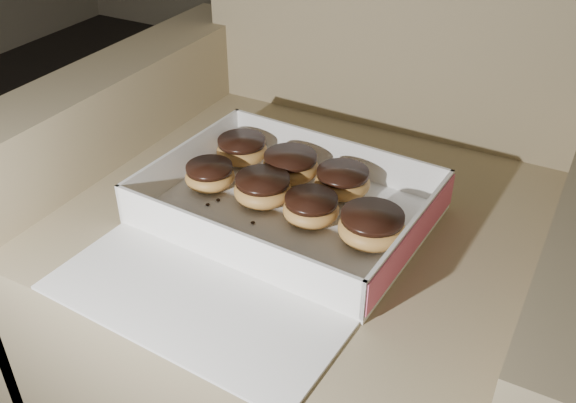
{
  "coord_description": "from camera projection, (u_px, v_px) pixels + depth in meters",
  "views": [
    {
      "loc": [
        0.51,
        -0.26,
        1.07
      ],
      "look_at": [
        0.1,
        0.49,
        0.5
      ],
      "focal_mm": 40.0,
      "sensor_mm": 36.0,
      "label": 1
    }
  ],
  "objects": [
    {
      "name": "bakery_box",
      "position": [
        275.0,
        223.0,
        1.0
      ],
      "size": [
        0.46,
        0.53,
        0.07
      ],
      "rotation": [
        0.0,
        0.0,
        -0.06
      ],
      "color": "white",
      "rests_on": "armchair"
    },
    {
      "name": "donut_f",
      "position": [
        290.0,
        166.0,
        1.11
      ],
      "size": [
        0.1,
        0.1,
        0.05
      ],
      "color": "#DB9A4C",
      "rests_on": "bakery_box"
    },
    {
      "name": "donut_c",
      "position": [
        342.0,
        182.0,
        1.07
      ],
      "size": [
        0.09,
        0.09,
        0.05
      ],
      "color": "#DB9A4C",
      "rests_on": "bakery_box"
    },
    {
      "name": "donut_a",
      "position": [
        372.0,
        227.0,
        0.96
      ],
      "size": [
        0.1,
        0.1,
        0.05
      ],
      "color": "#DB9A4C",
      "rests_on": "bakery_box"
    },
    {
      "name": "crumb_c",
      "position": [
        218.0,
        200.0,
        1.07
      ],
      "size": [
        0.01,
        0.01,
        0.0
      ],
      "primitive_type": "ellipsoid",
      "color": "black",
      "rests_on": "bakery_box"
    },
    {
      "name": "donut_g",
      "position": [
        242.0,
        149.0,
        1.16
      ],
      "size": [
        0.09,
        0.09,
        0.05
      ],
      "color": "#DB9A4C",
      "rests_on": "bakery_box"
    },
    {
      "name": "donut_b",
      "position": [
        311.0,
        208.0,
        1.01
      ],
      "size": [
        0.09,
        0.09,
        0.04
      ],
      "color": "#DB9A4C",
      "rests_on": "bakery_box"
    },
    {
      "name": "donut_d",
      "position": [
        210.0,
        175.0,
        1.09
      ],
      "size": [
        0.09,
        0.09,
        0.04
      ],
      "color": "#DB9A4C",
      "rests_on": "bakery_box"
    },
    {
      "name": "armchair",
      "position": [
        329.0,
        246.0,
        1.21
      ],
      "size": [
        1.0,
        0.85,
        1.05
      ],
      "color": "#8D805A",
      "rests_on": "floor"
    },
    {
      "name": "crumb_a",
      "position": [
        253.0,
        223.0,
        1.01
      ],
      "size": [
        0.01,
        0.01,
        0.0
      ],
      "primitive_type": "ellipsoid",
      "color": "black",
      "rests_on": "bakery_box"
    },
    {
      "name": "donut_e",
      "position": [
        263.0,
        189.0,
        1.05
      ],
      "size": [
        0.1,
        0.1,
        0.05
      ],
      "color": "#DB9A4C",
      "rests_on": "bakery_box"
    },
    {
      "name": "crumb_b",
      "position": [
        208.0,
        204.0,
        1.05
      ],
      "size": [
        0.01,
        0.01,
        0.0
      ],
      "primitive_type": "ellipsoid",
      "color": "black",
      "rests_on": "bakery_box"
    }
  ]
}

